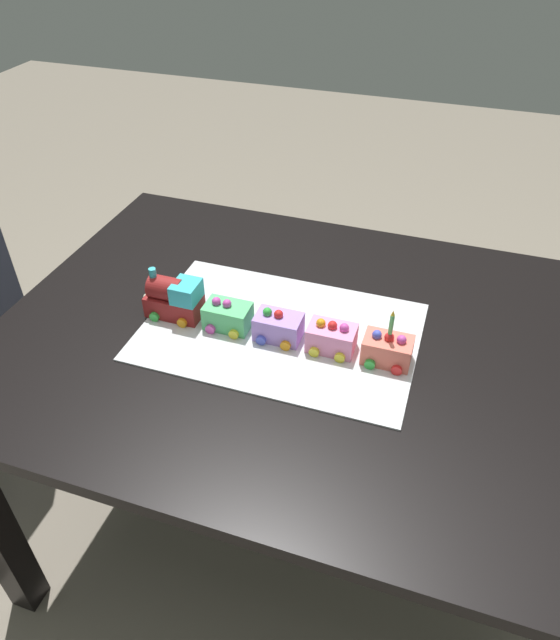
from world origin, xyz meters
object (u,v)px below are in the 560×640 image
cake_locomotive (174,298)px  cake_car_caboose_mint_green (228,316)px  cake_car_hopper_coral (387,349)px  cake_car_gondola_lavender (278,326)px  cake_car_flatbed_bubblegum (332,337)px  birthday_candle (392,323)px  dining_table (312,371)px

cake_locomotive → cake_car_caboose_mint_green: bearing=-0.0°
cake_car_hopper_coral → cake_car_gondola_lavender: bearing=180.0°
cake_locomotive → cake_car_flatbed_bubblegum: cake_locomotive is taller
cake_car_flatbed_bubblegum → cake_car_hopper_coral: size_ratio=1.00×
cake_car_hopper_coral → birthday_candle: bearing=0.0°
cake_car_caboose_mint_green → cake_car_hopper_coral: size_ratio=1.00×
cake_car_caboose_mint_green → birthday_candle: size_ratio=1.71×
cake_car_caboose_mint_green → cake_locomotive: bearing=180.0°
cake_car_flatbed_bubblegum → birthday_candle: (0.12, 0.00, 0.07)m
cake_car_gondola_lavender → cake_car_hopper_coral: same height
cake_locomotive → cake_car_gondola_lavender: 0.25m
cake_locomotive → birthday_candle: (0.48, 0.00, 0.05)m
cake_locomotive → cake_car_caboose_mint_green: (0.13, -0.00, -0.02)m
cake_car_caboose_mint_green → cake_car_gondola_lavender: size_ratio=1.00×
cake_car_flatbed_bubblegum → cake_car_caboose_mint_green: bearing=180.0°
cake_car_hopper_coral → cake_locomotive: bearing=180.0°
dining_table → cake_car_hopper_coral: cake_car_hopper_coral is taller
cake_locomotive → cake_car_hopper_coral: (0.48, -0.00, -0.02)m
dining_table → cake_car_gondola_lavender: 0.16m
cake_car_caboose_mint_green → cake_car_flatbed_bubblegum: 0.24m
cake_car_hopper_coral → dining_table: bearing=169.5°
cake_car_flatbed_bubblegum → cake_car_gondola_lavender: bearing=180.0°
cake_car_caboose_mint_green → cake_car_hopper_coral: same height
cake_car_gondola_lavender → birthday_candle: birthday_candle is taller
dining_table → cake_car_caboose_mint_green: size_ratio=14.00×
cake_locomotive → birthday_candle: 0.49m
cake_car_caboose_mint_green → birthday_candle: bearing=0.0°
cake_locomotive → cake_car_caboose_mint_green: size_ratio=1.40×
cake_car_flatbed_bubblegum → cake_car_hopper_coral: same height
dining_table → birthday_candle: size_ratio=23.96×
cake_car_gondola_lavender → birthday_candle: size_ratio=1.71×
cake_car_gondola_lavender → cake_car_hopper_coral: bearing=0.0°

